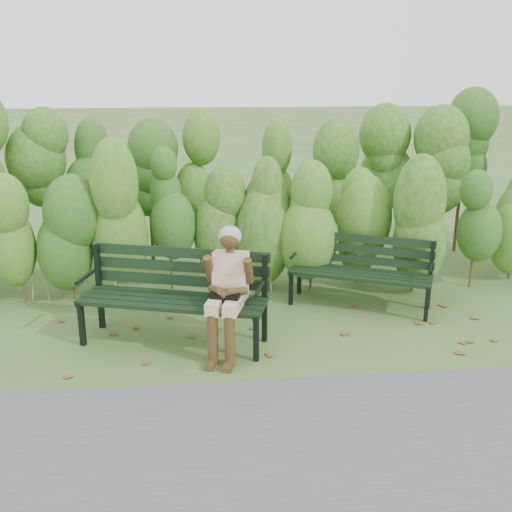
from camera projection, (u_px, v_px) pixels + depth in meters
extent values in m
plane|color=#3D5A24|center=(260.00, 336.00, 6.14)|extent=(80.00, 80.00, 0.00)
cube|color=#474749|center=(296.00, 472.00, 4.05)|extent=(60.00, 2.50, 0.01)
cylinder|color=#47381E|center=(13.00, 268.00, 6.97)|extent=(0.03, 0.03, 0.80)
ellipsoid|color=#235F14|center=(6.00, 215.00, 6.78)|extent=(0.64, 0.64, 1.44)
cylinder|color=#47381E|center=(67.00, 266.00, 7.04)|extent=(0.03, 0.03, 0.80)
ellipsoid|color=#235F14|center=(61.00, 213.00, 6.85)|extent=(0.64, 0.64, 1.44)
cylinder|color=#47381E|center=(120.00, 265.00, 7.10)|extent=(0.03, 0.03, 0.80)
ellipsoid|color=#235F14|center=(116.00, 212.00, 6.91)|extent=(0.64, 0.64, 1.44)
cylinder|color=#47381E|center=(171.00, 263.00, 7.16)|extent=(0.03, 0.03, 0.80)
ellipsoid|color=#235F14|center=(169.00, 211.00, 6.97)|extent=(0.64, 0.64, 1.44)
cylinder|color=#47381E|center=(222.00, 261.00, 7.22)|extent=(0.03, 0.03, 0.80)
ellipsoid|color=#235F14|center=(222.00, 209.00, 7.03)|extent=(0.64, 0.64, 1.44)
cylinder|color=#47381E|center=(273.00, 260.00, 7.29)|extent=(0.03, 0.03, 0.80)
ellipsoid|color=#235F14|center=(273.00, 208.00, 7.10)|extent=(0.64, 0.64, 1.44)
cylinder|color=#47381E|center=(322.00, 258.00, 7.35)|extent=(0.03, 0.03, 0.80)
ellipsoid|color=#235F14|center=(324.00, 207.00, 7.16)|extent=(0.64, 0.64, 1.44)
cylinder|color=#47381E|center=(370.00, 256.00, 7.41)|extent=(0.03, 0.03, 0.80)
ellipsoid|color=#235F14|center=(373.00, 206.00, 7.22)|extent=(0.64, 0.64, 1.44)
cylinder|color=#47381E|center=(418.00, 255.00, 7.47)|extent=(0.03, 0.03, 0.80)
ellipsoid|color=#235F14|center=(422.00, 205.00, 7.28)|extent=(0.64, 0.64, 1.44)
cylinder|color=#47381E|center=(465.00, 253.00, 7.53)|extent=(0.03, 0.03, 0.80)
ellipsoid|color=#235F14|center=(470.00, 204.00, 7.34)|extent=(0.64, 0.64, 1.44)
cylinder|color=#47381E|center=(511.00, 252.00, 7.60)|extent=(0.03, 0.03, 0.80)
cylinder|color=#47381E|center=(38.00, 233.00, 7.89)|extent=(0.04, 0.04, 1.10)
ellipsoid|color=#335A1F|center=(30.00, 167.00, 7.62)|extent=(0.70, 0.70, 1.98)
cylinder|color=#47381E|center=(97.00, 232.00, 7.96)|extent=(0.04, 0.04, 1.10)
ellipsoid|color=#335A1F|center=(92.00, 166.00, 7.70)|extent=(0.70, 0.70, 1.98)
cylinder|color=#47381E|center=(156.00, 230.00, 8.04)|extent=(0.04, 0.04, 1.10)
ellipsoid|color=#335A1F|center=(152.00, 165.00, 7.78)|extent=(0.70, 0.70, 1.98)
cylinder|color=#47381E|center=(213.00, 229.00, 8.12)|extent=(0.04, 0.04, 1.10)
ellipsoid|color=#335A1F|center=(211.00, 164.00, 7.86)|extent=(0.70, 0.70, 1.98)
cylinder|color=#47381E|center=(269.00, 227.00, 8.20)|extent=(0.04, 0.04, 1.10)
ellipsoid|color=#335A1F|center=(269.00, 163.00, 7.94)|extent=(0.70, 0.70, 1.98)
cylinder|color=#47381E|center=(324.00, 226.00, 8.28)|extent=(0.04, 0.04, 1.10)
ellipsoid|color=#335A1F|center=(326.00, 162.00, 8.01)|extent=(0.70, 0.70, 1.98)
cylinder|color=#47381E|center=(378.00, 224.00, 8.35)|extent=(0.04, 0.04, 1.10)
ellipsoid|color=#335A1F|center=(382.00, 161.00, 8.09)|extent=(0.70, 0.70, 1.98)
cylinder|color=#47381E|center=(431.00, 223.00, 8.43)|extent=(0.04, 0.04, 1.10)
ellipsoid|color=#335A1F|center=(436.00, 160.00, 8.17)|extent=(0.70, 0.70, 1.98)
cylinder|color=#47381E|center=(483.00, 221.00, 8.51)|extent=(0.04, 0.04, 1.10)
ellipsoid|color=#335A1F|center=(490.00, 159.00, 8.25)|extent=(0.70, 0.70, 1.98)
cube|color=brown|center=(213.00, 321.00, 6.50)|extent=(0.08, 0.10, 0.01)
cube|color=brown|center=(367.00, 357.00, 5.68)|extent=(0.09, 0.08, 0.01)
cube|color=brown|center=(88.00, 377.00, 5.30)|extent=(0.11, 0.11, 0.01)
cube|color=brown|center=(52.00, 384.00, 5.19)|extent=(0.08, 0.10, 0.01)
cube|color=brown|center=(328.00, 347.00, 5.88)|extent=(0.09, 0.07, 0.01)
cube|color=brown|center=(366.00, 310.00, 6.78)|extent=(0.11, 0.11, 0.01)
cube|color=brown|center=(83.00, 342.00, 5.98)|extent=(0.11, 0.11, 0.01)
cube|color=brown|center=(28.00, 314.00, 6.68)|extent=(0.07, 0.09, 0.01)
cube|color=brown|center=(302.00, 314.00, 6.68)|extent=(0.11, 0.11, 0.01)
cube|color=brown|center=(27.00, 337.00, 6.09)|extent=(0.11, 0.10, 0.01)
cube|color=brown|center=(249.00, 322.00, 6.48)|extent=(0.09, 0.08, 0.01)
cube|color=brown|center=(73.00, 380.00, 5.25)|extent=(0.09, 0.07, 0.01)
cube|color=brown|center=(260.00, 301.00, 7.05)|extent=(0.11, 0.11, 0.01)
cube|color=brown|center=(459.00, 311.00, 6.77)|extent=(0.08, 0.10, 0.01)
cube|color=brown|center=(1.00, 393.00, 5.04)|extent=(0.11, 0.09, 0.01)
cube|color=brown|center=(9.00, 344.00, 5.94)|extent=(0.11, 0.10, 0.01)
cube|color=brown|center=(53.00, 344.00, 5.94)|extent=(0.10, 0.09, 0.01)
cube|color=brown|center=(240.00, 308.00, 6.84)|extent=(0.11, 0.11, 0.01)
cube|color=brown|center=(422.00, 319.00, 6.54)|extent=(0.11, 0.11, 0.01)
cube|color=brown|center=(447.00, 297.00, 7.17)|extent=(0.11, 0.11, 0.01)
cube|color=brown|center=(507.00, 326.00, 6.38)|extent=(0.11, 0.10, 0.01)
cube|color=brown|center=(225.00, 355.00, 5.72)|extent=(0.09, 0.07, 0.01)
cube|color=brown|center=(175.00, 367.00, 5.48)|extent=(0.07, 0.09, 0.01)
cube|color=brown|center=(267.00, 328.00, 6.30)|extent=(0.10, 0.09, 0.01)
cube|color=black|center=(166.00, 308.00, 5.65)|extent=(1.78, 0.65, 0.04)
cube|color=black|center=(170.00, 303.00, 5.77)|extent=(1.78, 0.65, 0.04)
cube|color=black|center=(174.00, 298.00, 5.89)|extent=(1.78, 0.65, 0.04)
cube|color=black|center=(178.00, 294.00, 6.01)|extent=(1.78, 0.65, 0.04)
cube|color=black|center=(181.00, 280.00, 6.06)|extent=(1.76, 0.60, 0.11)
cube|color=black|center=(181.00, 267.00, 6.04)|extent=(1.76, 0.60, 0.11)
cube|color=black|center=(181.00, 253.00, 6.01)|extent=(1.76, 0.60, 0.11)
cube|color=black|center=(82.00, 324.00, 5.87)|extent=(0.06, 0.06, 0.46)
cube|color=black|center=(99.00, 287.00, 6.21)|extent=(0.06, 0.06, 0.91)
cube|color=black|center=(89.00, 296.00, 6.00)|extent=(0.20, 0.50, 0.04)
cylinder|color=black|center=(85.00, 277.00, 5.88)|extent=(0.15, 0.37, 0.04)
cube|color=black|center=(256.00, 338.00, 5.55)|extent=(0.06, 0.06, 0.46)
cube|color=black|center=(265.00, 298.00, 5.89)|extent=(0.06, 0.06, 0.91)
cube|color=black|center=(260.00, 309.00, 5.68)|extent=(0.20, 0.50, 0.04)
cylinder|color=black|center=(259.00, 289.00, 5.56)|extent=(0.15, 0.37, 0.04)
cube|color=black|center=(358.00, 279.00, 6.62)|extent=(1.48, 0.75, 0.04)
cube|color=black|center=(359.00, 276.00, 6.72)|extent=(1.48, 0.75, 0.04)
cube|color=black|center=(361.00, 273.00, 6.82)|extent=(1.48, 0.75, 0.04)
cube|color=black|center=(362.00, 270.00, 6.92)|extent=(1.48, 0.75, 0.04)
cube|color=black|center=(364.00, 260.00, 6.97)|extent=(1.46, 0.71, 0.09)
cube|color=black|center=(365.00, 249.00, 6.94)|extent=(1.46, 0.71, 0.09)
cube|color=black|center=(365.00, 239.00, 6.92)|extent=(1.46, 0.71, 0.09)
cube|color=black|center=(291.00, 288.00, 6.90)|extent=(0.06, 0.06, 0.40)
cube|color=black|center=(300.00, 263.00, 7.19)|extent=(0.06, 0.06, 0.79)
cube|color=black|center=(295.00, 269.00, 7.01)|extent=(0.23, 0.42, 0.04)
cylinder|color=black|center=(295.00, 254.00, 6.91)|extent=(0.17, 0.31, 0.03)
cube|color=black|center=(427.00, 304.00, 6.44)|extent=(0.06, 0.06, 0.40)
cube|color=black|center=(430.00, 276.00, 6.72)|extent=(0.06, 0.06, 0.79)
cube|color=black|center=(429.00, 283.00, 6.54)|extent=(0.23, 0.42, 0.04)
cylinder|color=black|center=(430.00, 267.00, 6.45)|extent=(0.17, 0.31, 0.03)
cube|color=beige|center=(216.00, 304.00, 5.54)|extent=(0.23, 0.40, 0.12)
cube|color=beige|center=(233.00, 305.00, 5.51)|extent=(0.23, 0.40, 0.12)
cylinder|color=#463117|center=(213.00, 339.00, 5.48)|extent=(0.12, 0.12, 0.49)
cylinder|color=#463117|center=(230.00, 341.00, 5.45)|extent=(0.12, 0.12, 0.49)
cube|color=#463117|center=(211.00, 365.00, 5.48)|extent=(0.13, 0.20, 0.05)
cube|color=#463117|center=(228.00, 366.00, 5.45)|extent=(0.13, 0.20, 0.05)
cube|color=beige|center=(231.00, 275.00, 5.69)|extent=(0.38, 0.31, 0.47)
cylinder|color=#463117|center=(230.00, 251.00, 5.60)|extent=(0.08, 0.08, 0.09)
sphere|color=#463117|center=(229.00, 239.00, 5.56)|extent=(0.19, 0.19, 0.19)
ellipsoid|color=gray|center=(230.00, 236.00, 5.57)|extent=(0.22, 0.21, 0.20)
cylinder|color=#463117|center=(209.00, 268.00, 5.63)|extent=(0.13, 0.20, 0.28)
cylinder|color=#463117|center=(248.00, 271.00, 5.56)|extent=(0.13, 0.20, 0.28)
cylinder|color=#463117|center=(216.00, 290.00, 5.56)|extent=(0.15, 0.25, 0.12)
cylinder|color=#463117|center=(236.00, 291.00, 5.52)|extent=(0.24, 0.20, 0.12)
sphere|color=#463117|center=(225.00, 294.00, 5.49)|extent=(0.10, 0.10, 0.10)
cube|color=black|center=(225.00, 300.00, 5.52)|extent=(0.29, 0.18, 0.14)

